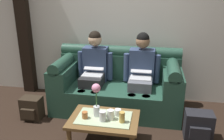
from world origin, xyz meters
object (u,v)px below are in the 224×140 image
at_px(cup_near_left, 85,115).
at_px(couch, 117,86).
at_px(person_left, 94,68).
at_px(cup_far_left, 102,116).
at_px(cup_far_center, 111,115).
at_px(cup_far_right, 122,117).
at_px(person_right, 141,70).
at_px(cup_near_right, 118,112).
at_px(backpack_right, 198,126).
at_px(flower_vase, 96,97).
at_px(coffee_table, 104,122).
at_px(backpack_left, 32,108).

bearing_deg(cup_near_left, couch, 78.28).
height_order(person_left, cup_near_left, person_left).
relative_size(cup_near_left, cup_far_left, 0.68).
relative_size(cup_far_center, cup_far_right, 0.94).
distance_m(person_right, cup_near_right, 0.97).
height_order(person_left, cup_far_center, person_left).
distance_m(cup_far_right, backpack_right, 1.05).
relative_size(person_right, flower_vase, 2.94).
bearing_deg(cup_near_left, person_right, 60.78).
xyz_separation_m(cup_far_center, cup_far_left, (-0.09, -0.05, 0.00)).
bearing_deg(cup_near_left, person_left, 98.18).
height_order(person_right, cup_far_right, person_right).
bearing_deg(backpack_right, coffee_table, -163.41).
distance_m(person_right, cup_near_left, 1.22).
height_order(couch, person_right, person_right).
distance_m(person_left, backpack_left, 1.11).
bearing_deg(cup_near_right, backpack_left, 165.42).
bearing_deg(cup_near_right, cup_far_center, -124.28).
relative_size(couch, cup_far_center, 16.28).
xyz_separation_m(person_left, cup_far_right, (0.59, -1.05, -0.21)).
xyz_separation_m(cup_near_left, cup_near_right, (0.37, 0.13, -0.00)).
distance_m(flower_vase, cup_near_left, 0.25).
relative_size(couch, backpack_left, 5.80).
xyz_separation_m(coffee_table, cup_far_left, (-0.00, -0.08, 0.12)).
relative_size(cup_far_center, backpack_right, 0.33).
relative_size(cup_near_left, cup_near_right, 1.02).
distance_m(person_left, coffee_table, 1.10).
xyz_separation_m(flower_vase, cup_far_left, (0.09, -0.09, -0.19)).
bearing_deg(cup_far_right, couch, 102.05).
bearing_deg(cup_far_center, backpack_right, 19.21).
height_order(cup_near_left, backpack_right, cup_near_left).
bearing_deg(cup_far_left, cup_far_center, 28.29).
relative_size(person_right, cup_far_right, 9.60).
height_order(cup_near_right, cup_far_left, cup_far_left).
height_order(cup_near_left, cup_near_right, cup_near_left).
distance_m(person_left, cup_far_right, 1.23).
xyz_separation_m(couch, cup_far_right, (0.23, -1.06, 0.07)).
distance_m(cup_far_left, backpack_left, 1.31).
height_order(coffee_table, cup_far_right, cup_far_right).
bearing_deg(couch, flower_vase, -95.53).
relative_size(couch, person_right, 1.59).
bearing_deg(flower_vase, coffee_table, -10.87).
height_order(person_left, person_right, same).
bearing_deg(coffee_table, cup_far_left, -93.08).
bearing_deg(cup_far_center, cup_far_right, -15.46).
bearing_deg(coffee_table, flower_vase, 169.13).
distance_m(cup_near_left, backpack_right, 1.45).
distance_m(coffee_table, backpack_left, 1.26).
height_order(flower_vase, backpack_right, flower_vase).
relative_size(cup_near_right, backpack_right, 0.22).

